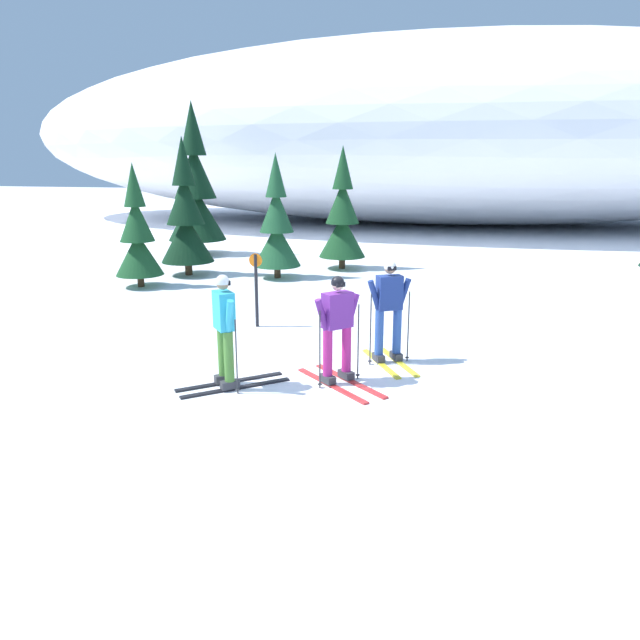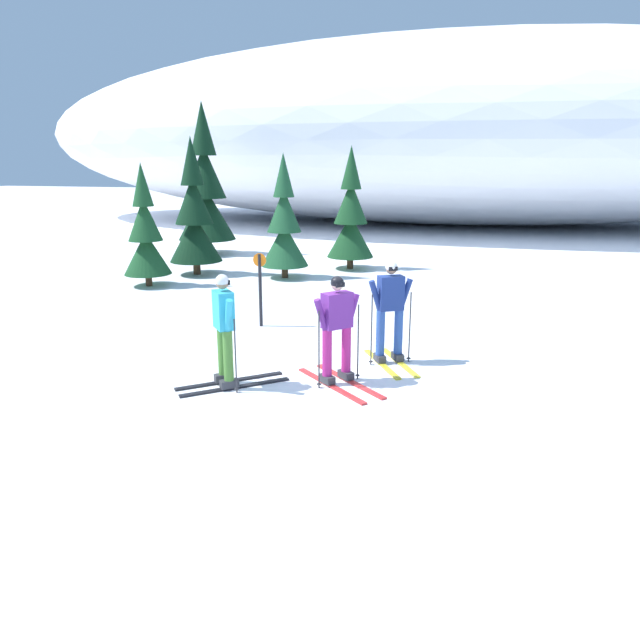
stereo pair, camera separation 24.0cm
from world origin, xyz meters
TOP-DOWN VIEW (x-y plane):
  - ground_plane at (0.00, 0.00)m, footprint 120.00×120.00m
  - skier_navy_jacket at (0.66, 0.89)m, footprint 1.15×1.57m
  - skier_cyan_jacket at (-1.61, -0.89)m, footprint 1.59×1.44m
  - skier_purple_jacket at (0.01, -0.29)m, footprint 1.62×1.54m
  - pine_tree_far_left at (-7.77, 11.54)m, footprint 2.10×2.10m
  - pine_tree_left at (-6.82, 5.70)m, footprint 1.30×1.30m
  - pine_tree_center_left at (-6.31, 7.65)m, footprint 1.58×1.58m
  - pine_tree_center at (-3.52, 7.83)m, footprint 1.40×1.40m
  - pine_tree_center_right at (-1.97, 9.83)m, footprint 1.49×1.49m
  - snow_ridge_background at (0.37, 25.61)m, footprint 47.76×21.06m
  - trail_marker_post at (-2.31, 2.54)m, footprint 0.28×0.07m

SIDE VIEW (x-z plane):
  - ground_plane at x=0.00m, z-range 0.00..0.00m
  - trail_marker_post at x=-2.31m, z-range 0.10..1.66m
  - skier_purple_jacket at x=0.01m, z-range 0.05..1.76m
  - skier_cyan_jacket at x=-1.61m, z-range 0.03..1.80m
  - skier_navy_jacket at x=0.66m, z-range 0.05..1.84m
  - pine_tree_left at x=-6.82m, z-range -0.27..3.08m
  - pine_tree_center at x=-3.52m, z-range -0.30..3.33m
  - pine_tree_center_right at x=-1.97m, z-range -0.31..3.54m
  - pine_tree_center_left at x=-6.31m, z-range -0.33..3.76m
  - pine_tree_far_left at x=-7.77m, z-range -0.44..5.00m
  - snow_ridge_background at x=0.37m, z-range 0.00..9.64m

